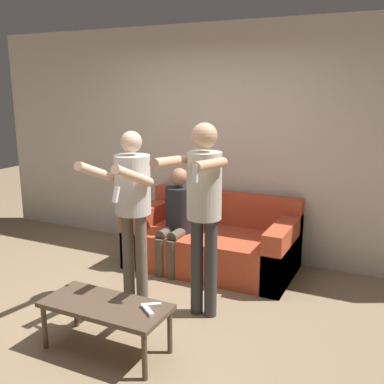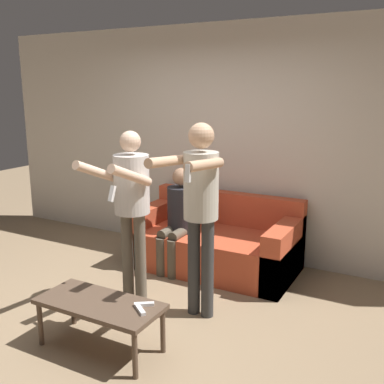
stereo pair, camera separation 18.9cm
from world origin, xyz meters
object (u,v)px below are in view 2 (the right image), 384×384
at_px(person_standing_right, 200,199).
at_px(coffee_table, 100,307).
at_px(remote_near, 140,310).
at_px(couch, 215,244).
at_px(person_seated, 179,215).
at_px(person_standing_left, 131,197).
at_px(remote_far, 144,304).

height_order(person_standing_right, coffee_table, person_standing_right).
bearing_deg(remote_near, person_standing_right, 85.02).
bearing_deg(couch, person_seated, -144.89).
bearing_deg(person_standing_right, person_standing_left, 179.93).
bearing_deg(remote_near, person_seated, 110.71).
height_order(person_seated, coffee_table, person_seated).
bearing_deg(person_seated, remote_far, -69.06).
distance_m(couch, person_standing_right, 1.38).
relative_size(couch, coffee_table, 1.84).
height_order(couch, remote_near, couch).
distance_m(person_seated, coffee_table, 1.70).
xyz_separation_m(person_standing_left, remote_near, (0.64, -0.80, -0.60)).
distance_m(person_standing_left, coffee_table, 1.09).
distance_m(couch, person_standing_left, 1.34).
bearing_deg(couch, coffee_table, -92.26).
bearing_deg(couch, remote_near, -81.27).
distance_m(couch, remote_far, 1.81).
relative_size(person_standing_right, person_seated, 1.50).
bearing_deg(coffee_table, couch, 87.74).
height_order(person_standing_left, remote_far, person_standing_left).
height_order(couch, person_seated, person_seated).
bearing_deg(person_standing_left, remote_far, -49.26).
bearing_deg(person_standing_left, person_standing_right, -0.07).
xyz_separation_m(couch, remote_far, (0.26, -1.79, 0.13)).
xyz_separation_m(coffee_table, remote_far, (0.34, 0.11, 0.05)).
xyz_separation_m(coffee_table, remote_near, (0.36, 0.02, 0.05)).
bearing_deg(couch, remote_far, -81.66).
xyz_separation_m(remote_near, remote_far, (-0.03, 0.09, 0.00)).
bearing_deg(person_standing_right, person_seated, 129.52).
distance_m(person_standing_right, remote_far, 0.98).
relative_size(person_standing_left, person_seated, 1.42).
xyz_separation_m(person_standing_right, coffee_table, (-0.43, -0.82, -0.71)).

